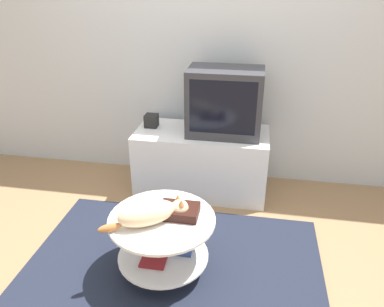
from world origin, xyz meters
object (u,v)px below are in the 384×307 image
dvd_box (179,211)px  cat (151,213)px  speaker (151,121)px  tv (225,102)px

dvd_box → cat: bearing=-145.2°
dvd_box → cat: (-0.15, -0.10, 0.04)m
speaker → cat: size_ratio=0.22×
tv → speaker: 0.65m
tv → cat: 1.20m
speaker → dvd_box: bearing=-66.5°
dvd_box → cat: 0.18m
tv → speaker: (-0.62, 0.04, -0.21)m
tv → speaker: tv is taller
dvd_box → cat: cat is taller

